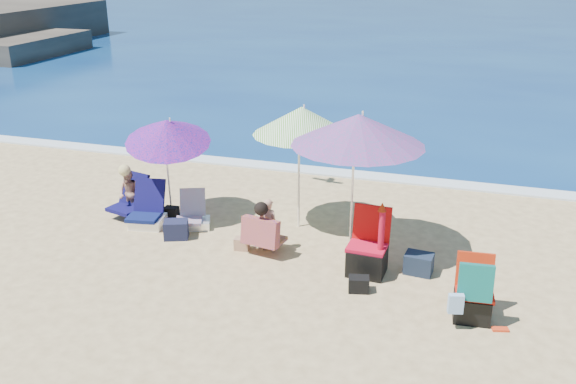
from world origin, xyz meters
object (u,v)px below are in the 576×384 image
(umbrella_striped, at_px, (302,121))
(person_center, at_px, (265,228))
(camp_chair_right, at_px, (472,298))
(umbrella_blue, at_px, (167,131))
(chair_navy, at_px, (148,214))
(furled_umbrella, at_px, (381,237))
(person_left, at_px, (129,193))
(camp_chair_left, at_px, (368,254))
(umbrella_turquoise, at_px, (358,130))
(chair_rainbow, at_px, (194,218))

(umbrella_striped, distance_m, person_center, 1.94)
(umbrella_striped, height_order, camp_chair_right, umbrella_striped)
(umbrella_blue, distance_m, chair_navy, 1.57)
(furled_umbrella, height_order, person_center, furled_umbrella)
(chair_navy, height_order, person_left, person_left)
(camp_chair_left, bearing_deg, umbrella_striped, 137.18)
(umbrella_turquoise, relative_size, camp_chair_left, 2.61)
(furled_umbrella, distance_m, person_left, 4.93)
(person_center, distance_m, person_left, 2.99)
(umbrella_blue, xyz_separation_m, furled_umbrella, (4.01, -1.03, -1.03))
(umbrella_turquoise, distance_m, person_left, 4.61)
(camp_chair_left, distance_m, person_left, 4.71)
(chair_rainbow, bearing_deg, umbrella_blue, 161.41)
(umbrella_turquoise, distance_m, camp_chair_left, 1.92)
(umbrella_turquoise, height_order, person_left, umbrella_turquoise)
(umbrella_blue, distance_m, furled_umbrella, 4.26)
(chair_navy, height_order, camp_chair_left, camp_chair_left)
(umbrella_turquoise, bearing_deg, camp_chair_left, -59.80)
(camp_chair_left, height_order, camp_chair_right, camp_chair_left)
(camp_chair_left, xyz_separation_m, camp_chair_right, (1.58, -0.90, 0.03))
(umbrella_turquoise, height_order, chair_navy, umbrella_turquoise)
(camp_chair_left, bearing_deg, person_center, 174.46)
(chair_rainbow, bearing_deg, chair_navy, -167.66)
(umbrella_striped, distance_m, camp_chair_right, 4.12)
(umbrella_blue, bearing_deg, person_center, -20.55)
(umbrella_blue, xyz_separation_m, person_center, (2.08, -0.78, -1.25))
(person_left, bearing_deg, umbrella_striped, 8.91)
(chair_rainbow, height_order, person_left, person_left)
(camp_chair_left, relative_size, camp_chair_right, 1.11)
(umbrella_striped, bearing_deg, chair_navy, -164.15)
(umbrella_blue, height_order, furled_umbrella, umbrella_blue)
(umbrella_blue, bearing_deg, camp_chair_right, -18.93)
(umbrella_striped, xyz_separation_m, furled_umbrella, (1.66, -1.44, -1.29))
(chair_rainbow, relative_size, camp_chair_right, 0.82)
(umbrella_blue, distance_m, person_center, 2.55)
(umbrella_blue, xyz_separation_m, person_left, (-0.83, -0.09, -1.24))
(chair_navy, xyz_separation_m, person_center, (2.40, -0.43, 0.24))
(umbrella_blue, height_order, chair_navy, umbrella_blue)
(camp_chair_left, xyz_separation_m, person_center, (-1.73, 0.17, 0.15))
(person_center, bearing_deg, chair_navy, 169.95)
(chair_rainbow, xyz_separation_m, person_left, (-1.34, 0.08, 0.29))
(chair_navy, height_order, person_center, person_center)
(umbrella_striped, bearing_deg, camp_chair_left, -42.82)
(umbrella_turquoise, relative_size, person_left, 2.60)
(chair_navy, relative_size, chair_rainbow, 1.06)
(umbrella_blue, xyz_separation_m, chair_rainbow, (0.51, -0.17, -1.53))
(umbrella_blue, height_order, camp_chair_right, umbrella_blue)
(camp_chair_right, bearing_deg, chair_rainbow, 161.04)
(camp_chair_right, distance_m, person_center, 3.48)
(chair_navy, xyz_separation_m, chair_rainbow, (0.83, 0.18, -0.04))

